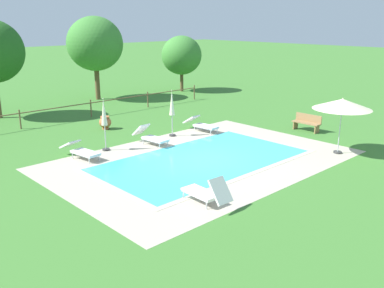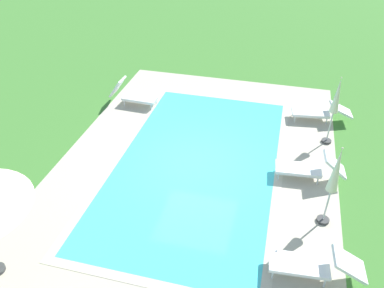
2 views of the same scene
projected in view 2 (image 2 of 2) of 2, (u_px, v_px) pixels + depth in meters
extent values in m
plane|color=#3D752D|center=(197.00, 163.00, 11.96)|extent=(160.00, 160.00, 0.00)
cube|color=#B2A893|center=(197.00, 163.00, 11.96)|extent=(12.22, 8.35, 0.01)
cube|color=#42CCD6|center=(197.00, 163.00, 11.96)|extent=(8.61, 4.74, 0.01)
cube|color=#C0B59F|center=(279.00, 175.00, 11.45)|extent=(9.09, 0.24, 0.01)
cube|color=#C0B59F|center=(122.00, 151.00, 12.46)|extent=(9.09, 0.24, 0.01)
cube|color=#C0B59F|center=(149.00, 283.00, 8.43)|extent=(0.24, 4.74, 0.01)
cube|color=#C0B59F|center=(223.00, 97.00, 15.47)|extent=(0.24, 4.74, 0.01)
cube|color=white|center=(299.00, 264.00, 8.48)|extent=(0.70, 1.34, 0.07)
cube|color=white|center=(349.00, 264.00, 8.21)|extent=(0.66, 0.80, 0.49)
cube|color=silver|center=(299.00, 266.00, 8.51)|extent=(0.66, 1.31, 0.04)
cylinder|color=silver|center=(272.00, 275.00, 8.45)|extent=(0.04, 0.04, 0.28)
cylinder|color=silver|center=(273.00, 256.00, 8.86)|extent=(0.04, 0.04, 0.28)
cylinder|color=silver|center=(325.00, 283.00, 8.29)|extent=(0.04, 0.04, 0.28)
cylinder|color=silver|center=(322.00, 263.00, 8.70)|extent=(0.04, 0.04, 0.28)
cube|color=white|center=(298.00, 168.00, 11.23)|extent=(0.71, 1.35, 0.07)
cube|color=white|center=(335.00, 164.00, 10.94)|extent=(0.65, 0.73, 0.60)
cube|color=silver|center=(298.00, 170.00, 11.26)|extent=(0.67, 1.32, 0.04)
cylinder|color=silver|center=(278.00, 177.00, 11.20)|extent=(0.04, 0.04, 0.28)
cylinder|color=silver|center=(278.00, 166.00, 11.61)|extent=(0.04, 0.04, 0.28)
cylinder|color=silver|center=(318.00, 181.00, 11.05)|extent=(0.04, 0.04, 0.28)
cylinder|color=silver|center=(316.00, 170.00, 11.46)|extent=(0.04, 0.04, 0.28)
cube|color=white|center=(310.00, 112.00, 13.89)|extent=(0.77, 1.37, 0.07)
cube|color=white|center=(341.00, 109.00, 13.69)|extent=(0.70, 0.86, 0.42)
cube|color=silver|center=(310.00, 113.00, 13.92)|extent=(0.74, 1.34, 0.04)
cylinder|color=silver|center=(295.00, 119.00, 13.83)|extent=(0.04, 0.04, 0.28)
cylinder|color=silver|center=(293.00, 112.00, 14.25)|extent=(0.04, 0.04, 0.28)
cylinder|color=silver|center=(326.00, 121.00, 13.73)|extent=(0.04, 0.04, 0.28)
cylinder|color=silver|center=(324.00, 114.00, 14.14)|extent=(0.04, 0.04, 0.28)
cube|color=white|center=(140.00, 98.00, 14.78)|extent=(0.66, 1.33, 0.07)
cube|color=white|center=(118.00, 87.00, 14.80)|extent=(0.62, 0.57, 0.72)
cube|color=silver|center=(140.00, 99.00, 14.81)|extent=(0.63, 1.30, 0.04)
cylinder|color=silver|center=(156.00, 101.00, 14.95)|extent=(0.04, 0.04, 0.28)
cylinder|color=silver|center=(151.00, 107.00, 14.55)|extent=(0.04, 0.04, 0.28)
cylinder|color=silver|center=(130.00, 97.00, 15.21)|extent=(0.04, 0.04, 0.28)
cylinder|color=silver|center=(124.00, 103.00, 14.81)|extent=(0.04, 0.04, 0.28)
cylinder|color=#383838|center=(323.00, 220.00, 9.93)|extent=(0.32, 0.32, 0.08)
cylinder|color=#B2B5B7|center=(327.00, 206.00, 9.64)|extent=(0.04, 0.04, 1.08)
cone|color=beige|center=(336.00, 170.00, 8.99)|extent=(0.28, 0.28, 1.21)
sphere|color=beige|center=(342.00, 148.00, 8.63)|extent=(0.05, 0.05, 0.05)
cylinder|color=#383838|center=(326.00, 141.00, 12.87)|extent=(0.32, 0.32, 0.08)
cylinder|color=#B2B5B7|center=(330.00, 127.00, 12.56)|extent=(0.04, 0.04, 1.16)
cone|color=beige|center=(337.00, 96.00, 11.90)|extent=(0.27, 0.27, 1.15)
sphere|color=beige|center=(342.00, 78.00, 11.56)|extent=(0.05, 0.05, 0.05)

